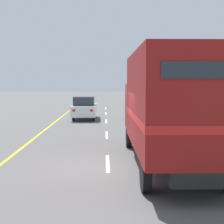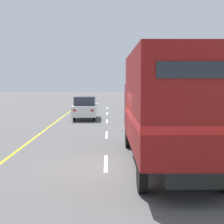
{
  "view_description": "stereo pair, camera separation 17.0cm",
  "coord_description": "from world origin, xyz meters",
  "px_view_note": "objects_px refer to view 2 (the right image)",
  "views": [
    {
      "loc": [
        -0.09,
        -11.39,
        2.81
      ],
      "look_at": [
        0.3,
        7.6,
        1.2
      ],
      "focal_mm": 55.0,
      "sensor_mm": 36.0,
      "label": 1
    },
    {
      "loc": [
        0.08,
        -11.39,
        2.81
      ],
      "look_at": [
        0.3,
        7.6,
        1.2
      ],
      "focal_mm": 55.0,
      "sensor_mm": 36.0,
      "label": 2
    }
  ],
  "objects_px": {
    "highway_sign": "(203,98)",
    "roadside_tree_far": "(208,76)",
    "horse_trailer_truck": "(169,106)",
    "lead_car_white": "(85,108)"
  },
  "relations": [
    {
      "from": "lead_car_white",
      "to": "roadside_tree_far",
      "type": "relative_size",
      "value": 0.78
    },
    {
      "from": "horse_trailer_truck",
      "to": "highway_sign",
      "type": "relative_size",
      "value": 2.75
    },
    {
      "from": "horse_trailer_truck",
      "to": "roadside_tree_far",
      "type": "distance_m",
      "value": 25.44
    },
    {
      "from": "horse_trailer_truck",
      "to": "lead_car_white",
      "type": "bearing_deg",
      "value": 103.55
    },
    {
      "from": "horse_trailer_truck",
      "to": "highway_sign",
      "type": "height_order",
      "value": "horse_trailer_truck"
    },
    {
      "from": "highway_sign",
      "to": "roadside_tree_far",
      "type": "xyz_separation_m",
      "value": [
        4.62,
        15.03,
        1.58
      ]
    },
    {
      "from": "horse_trailer_truck",
      "to": "highway_sign",
      "type": "distance_m",
      "value": 9.7
    },
    {
      "from": "roadside_tree_far",
      "to": "highway_sign",
      "type": "bearing_deg",
      "value": -107.1
    },
    {
      "from": "horse_trailer_truck",
      "to": "lead_car_white",
      "type": "distance_m",
      "value": 15.95
    },
    {
      "from": "highway_sign",
      "to": "roadside_tree_far",
      "type": "height_order",
      "value": "roadside_tree_far"
    }
  ]
}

